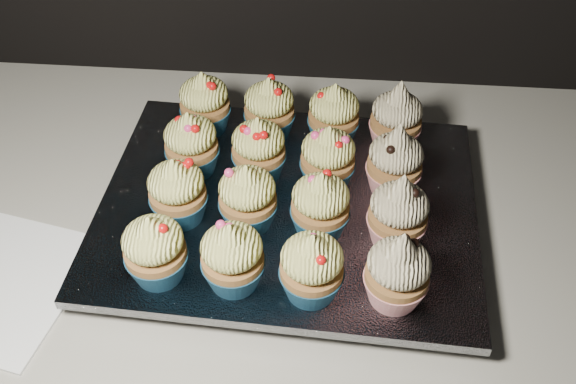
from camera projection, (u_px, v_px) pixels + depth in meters
The scene contains 19 objects.
worktop at pixel (352, 241), 0.75m from camera, with size 2.44×0.64×0.04m, color beige.
baking_tray at pixel (288, 216), 0.74m from camera, with size 0.39×0.30×0.02m, color black.
foil_lining at pixel (288, 206), 0.73m from camera, with size 0.42×0.33×0.01m, color silver.
cupcake_0 at pixel (155, 250), 0.63m from camera, with size 0.06×0.06×0.08m.
cupcake_1 at pixel (232, 257), 0.62m from camera, with size 0.06×0.06×0.08m.
cupcake_2 at pixel (312, 267), 0.61m from camera, with size 0.06×0.06×0.08m.
cupcake_3 at pixel (398, 272), 0.60m from camera, with size 0.06×0.06×0.10m.
cupcake_4 at pixel (177, 192), 0.68m from camera, with size 0.06×0.06×0.08m.
cupcake_5 at pixel (248, 198), 0.68m from camera, with size 0.06×0.06×0.08m.
cupcake_6 at pixel (320, 206), 0.67m from camera, with size 0.06×0.06×0.08m.
cupcake_7 at pixel (398, 213), 0.66m from camera, with size 0.06×0.06×0.10m.
cupcake_8 at pixel (191, 145), 0.74m from camera, with size 0.06×0.06×0.08m.
cupcake_9 at pixel (259, 150), 0.73m from camera, with size 0.06×0.06×0.08m.
cupcake_10 at pixel (328, 159), 0.72m from camera, with size 0.06×0.06×0.08m.
cupcake_11 at pixel (395, 162), 0.71m from camera, with size 0.06×0.06×0.10m.
cupcake_12 at pixel (205, 104), 0.79m from camera, with size 0.06×0.06×0.08m.
cupcake_13 at pixel (269, 109), 0.78m from camera, with size 0.06×0.06×0.08m.
cupcake_14 at pixel (334, 115), 0.78m from camera, with size 0.06×0.06×0.08m.
cupcake_15 at pixel (396, 119), 0.77m from camera, with size 0.06×0.06×0.10m.
Camera 1 is at (-0.04, 1.20, 1.45)m, focal length 40.00 mm.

